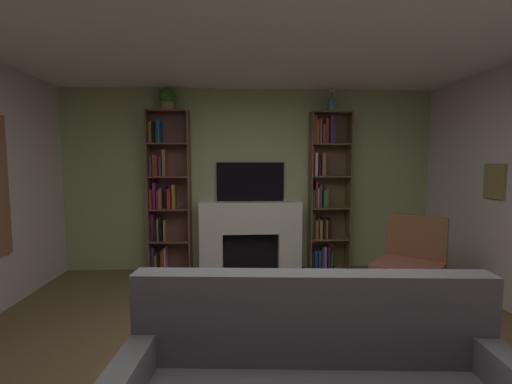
# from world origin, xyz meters

# --- Properties ---
(ground_plane) EXTENTS (6.39, 6.39, 0.00)m
(ground_plane) POSITION_xyz_m (0.00, 0.00, 0.00)
(ground_plane) COLOR brown
(wall_back_accent) EXTENTS (5.45, 0.06, 2.62)m
(wall_back_accent) POSITION_xyz_m (0.00, 2.65, 1.31)
(wall_back_accent) COLOR #A2B37E
(wall_back_accent) RESTS_ON ground_plane
(ceiling) EXTENTS (5.45, 5.37, 0.06)m
(ceiling) POSITION_xyz_m (0.00, 0.00, 2.65)
(ceiling) COLOR white
(ceiling) RESTS_ON wall_back_accent
(fireplace) EXTENTS (1.56, 0.55, 1.00)m
(fireplace) POSITION_xyz_m (0.00, 2.50, 0.54)
(fireplace) COLOR white
(fireplace) RESTS_ON ground_plane
(tv) EXTENTS (0.97, 0.06, 0.56)m
(tv) POSITION_xyz_m (0.00, 2.59, 1.29)
(tv) COLOR black
(tv) RESTS_ON fireplace
(bookshelf_left) EXTENTS (0.58, 0.28, 2.28)m
(bookshelf_left) POSITION_xyz_m (-1.20, 2.52, 1.11)
(bookshelf_left) COLOR brown
(bookshelf_left) RESTS_ON ground_plane
(bookshelf_right) EXTENTS (0.58, 0.26, 2.28)m
(bookshelf_right) POSITION_xyz_m (1.08, 2.53, 1.12)
(bookshelf_right) COLOR brown
(bookshelf_right) RESTS_ON ground_plane
(potted_plant) EXTENTS (0.22, 0.22, 0.31)m
(potted_plant) POSITION_xyz_m (-1.14, 2.47, 2.44)
(potted_plant) COLOR #A37648
(potted_plant) RESTS_ON bookshelf_left
(vase_with_flowers) EXTENTS (0.11, 0.11, 0.31)m
(vase_with_flowers) POSITION_xyz_m (1.14, 2.47, 2.41)
(vase_with_flowers) COLOR teal
(vase_with_flowers) RESTS_ON bookshelf_right
(armchair) EXTENTS (0.89, 0.89, 0.98)m
(armchair) POSITION_xyz_m (1.71, 1.21, 0.49)
(armchair) COLOR brown
(armchair) RESTS_ON ground_plane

